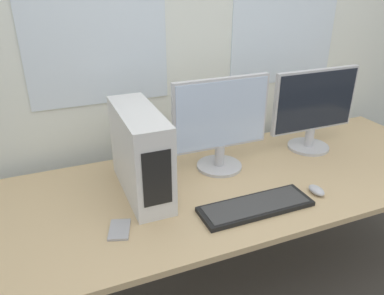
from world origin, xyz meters
The scene contains 8 objects.
wall_back centered at (0.00, 1.02, 1.35)m, with size 8.00×0.07×2.70m.
desk centered at (0.00, 0.45, 0.67)m, with size 2.38×0.89×0.71m.
pc_tower centered at (-0.48, 0.53, 0.91)m, with size 0.17×0.50×0.39m.
monitor_main centered at (-0.06, 0.60, 0.96)m, with size 0.50×0.23×0.47m.
monitor_right_near centered at (0.52, 0.61, 0.95)m, with size 0.52×0.23×0.46m.
keyboard centered at (-0.07, 0.20, 0.72)m, with size 0.50×0.16×0.02m.
mouse centered at (0.24, 0.20, 0.73)m, with size 0.05×0.09×0.03m.
cell_phone centered at (-0.65, 0.27, 0.71)m, with size 0.11×0.14×0.01m.
Camera 1 is at (-0.83, -0.93, 1.63)m, focal length 35.00 mm.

